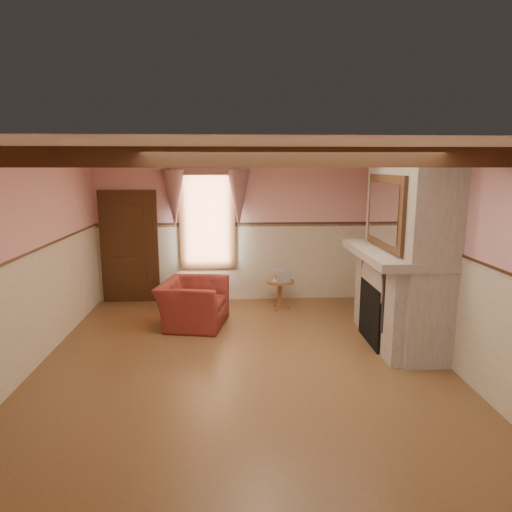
{
  "coord_description": "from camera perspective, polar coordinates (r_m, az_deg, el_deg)",
  "views": [
    {
      "loc": [
        -0.14,
        -5.81,
        2.61
      ],
      "look_at": [
        0.22,
        0.8,
        1.31
      ],
      "focal_mm": 32.0,
      "sensor_mm": 36.0,
      "label": 1
    }
  ],
  "objects": [
    {
      "name": "floor",
      "position": [
        6.38,
        -1.67,
        -13.03
      ],
      "size": [
        5.5,
        6.0,
        0.01
      ],
      "primitive_type": "cube",
      "color": "brown",
      "rests_on": "ground"
    },
    {
      "name": "ceiling",
      "position": [
        5.82,
        -1.83,
        13.0
      ],
      "size": [
        5.5,
        6.0,
        0.01
      ],
      "primitive_type": "cube",
      "color": "silver",
      "rests_on": "wall_back"
    },
    {
      "name": "wall_back",
      "position": [
        8.9,
        -2.22,
        3.32
      ],
      "size": [
        5.5,
        0.02,
        2.8
      ],
      "primitive_type": "cube",
      "color": "#D99696",
      "rests_on": "floor"
    },
    {
      "name": "wall_front",
      "position": [
        3.07,
        -0.34,
        -12.14
      ],
      "size": [
        5.5,
        0.02,
        2.8
      ],
      "primitive_type": "cube",
      "color": "#D99696",
      "rests_on": "floor"
    },
    {
      "name": "wall_left",
      "position": [
        6.49,
        -26.81,
        -0.83
      ],
      "size": [
        0.02,
        6.0,
        2.8
      ],
      "primitive_type": "cube",
      "color": "#D99696",
      "rests_on": "floor"
    },
    {
      "name": "wall_right",
      "position": [
        6.6,
        22.86,
        -0.31
      ],
      "size": [
        0.02,
        6.0,
        2.8
      ],
      "primitive_type": "cube",
      "color": "#D99696",
      "rests_on": "floor"
    },
    {
      "name": "wainscot",
      "position": [
        6.11,
        -1.71,
        -6.6
      ],
      "size": [
        5.5,
        6.0,
        1.5
      ],
      "primitive_type": null,
      "color": "beige",
      "rests_on": "floor"
    },
    {
      "name": "chair_rail",
      "position": [
        5.92,
        -1.75,
        0.32
      ],
      "size": [
        5.5,
        6.0,
        0.08
      ],
      "primitive_type": null,
      "color": "black",
      "rests_on": "wainscot"
    },
    {
      "name": "firebox",
      "position": [
        7.1,
        14.66,
        -6.95
      ],
      "size": [
        0.2,
        0.95,
        0.9
      ],
      "primitive_type": "cube",
      "color": "black",
      "rests_on": "floor"
    },
    {
      "name": "armchair",
      "position": [
        7.69,
        -7.85,
        -5.87
      ],
      "size": [
        1.2,
        1.32,
        0.75
      ],
      "primitive_type": "imported",
      "rotation": [
        0.0,
        0.0,
        1.38
      ],
      "color": "maroon",
      "rests_on": "floor"
    },
    {
      "name": "side_table",
      "position": [
        8.48,
        3.0,
        -4.85
      ],
      "size": [
        0.6,
        0.6,
        0.55
      ],
      "primitive_type": "cylinder",
      "rotation": [
        0.0,
        0.0,
        0.19
      ],
      "color": "brown",
      "rests_on": "floor"
    },
    {
      "name": "book_stack",
      "position": [
        8.39,
        3.2,
        -2.38
      ],
      "size": [
        0.33,
        0.37,
        0.2
      ],
      "primitive_type": "cube",
      "rotation": [
        0.0,
        0.0,
        0.24
      ],
      "color": "#B7AD8C",
      "rests_on": "side_table"
    },
    {
      "name": "radiator",
      "position": [
        8.85,
        -7.63,
        -4.08
      ],
      "size": [
        0.71,
        0.45,
        0.6
      ],
      "primitive_type": "cube",
      "rotation": [
        0.0,
        0.0,
        -0.41
      ],
      "color": "silver",
      "rests_on": "floor"
    },
    {
      "name": "bowl",
      "position": [
        7.08,
        16.58,
        1.36
      ],
      "size": [
        0.36,
        0.36,
        0.09
      ],
      "primitive_type": "imported",
      "color": "brown",
      "rests_on": "mantel"
    },
    {
      "name": "mantel_clock",
      "position": [
        7.43,
        15.63,
        2.29
      ],
      "size": [
        0.14,
        0.24,
        0.2
      ],
      "primitive_type": "cube",
      "color": "black",
      "rests_on": "mantel"
    },
    {
      "name": "oil_lamp",
      "position": [
        7.33,
        15.89,
        2.48
      ],
      "size": [
        0.11,
        0.11,
        0.28
      ],
      "primitive_type": "cylinder",
      "color": "gold",
      "rests_on": "mantel"
    },
    {
      "name": "candle_red",
      "position": [
        6.53,
        18.33,
        0.77
      ],
      "size": [
        0.06,
        0.06,
        0.16
      ],
      "primitive_type": "cylinder",
      "color": "maroon",
      "rests_on": "mantel"
    },
    {
      "name": "jar_yellow",
      "position": [
        6.52,
        18.36,
        0.58
      ],
      "size": [
        0.06,
        0.06,
        0.12
      ],
      "primitive_type": "cylinder",
      "color": "gold",
      "rests_on": "mantel"
    },
    {
      "name": "fireplace",
      "position": [
        7.01,
        18.36,
        0.63
      ],
      "size": [
        0.85,
        2.0,
        2.8
      ],
      "primitive_type": "cube",
      "color": "gray",
      "rests_on": "floor"
    },
    {
      "name": "mantel",
      "position": [
        6.96,
        16.96,
        0.3
      ],
      "size": [
        1.05,
        2.05,
        0.12
      ],
      "primitive_type": "cube",
      "color": "gray",
      "rests_on": "fireplace"
    },
    {
      "name": "overmantel_mirror",
      "position": [
        6.81,
        15.78,
        5.33
      ],
      "size": [
        0.06,
        1.44,
        1.04
      ],
      "primitive_type": "cube",
      "color": "silver",
      "rests_on": "fireplace"
    },
    {
      "name": "door",
      "position": [
        9.11,
        -15.53,
        0.87
      ],
      "size": [
        1.1,
        0.1,
        2.1
      ],
      "primitive_type": "cube",
      "color": "black",
      "rests_on": "floor"
    },
    {
      "name": "window",
      "position": [
        8.85,
        -6.13,
        4.86
      ],
      "size": [
        1.06,
        0.08,
        2.02
      ],
      "primitive_type": "cube",
      "color": "white",
      "rests_on": "wall_back"
    },
    {
      "name": "window_drapes",
      "position": [
        8.71,
        -6.24,
        8.72
      ],
      "size": [
        1.3,
        0.14,
        1.4
      ],
      "primitive_type": "cube",
      "color": "gray",
      "rests_on": "wall_back"
    },
    {
      "name": "ceiling_beam_front",
      "position": [
        4.62,
        -1.47,
        12.24
      ],
      "size": [
        5.5,
        0.18,
        0.2
      ],
      "primitive_type": "cube",
      "color": "black",
      "rests_on": "ceiling"
    },
    {
      "name": "ceiling_beam_back",
      "position": [
        7.02,
        -2.05,
        11.87
      ],
      "size": [
        5.5,
        0.18,
        0.2
      ],
      "primitive_type": "cube",
      "color": "black",
      "rests_on": "ceiling"
    }
  ]
}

